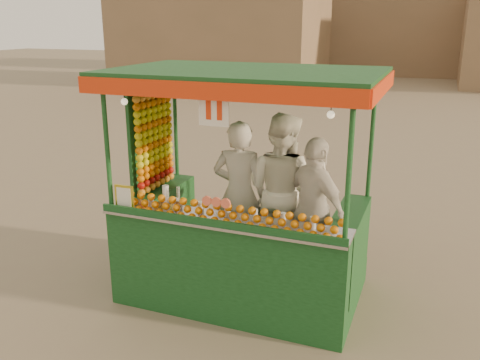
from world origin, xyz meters
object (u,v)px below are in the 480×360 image
at_px(vendor_left, 239,193).
at_px(vendor_middle, 281,189).
at_px(vendor_right, 314,209).
at_px(juice_cart, 235,228).

relative_size(vendor_left, vendor_middle, 0.95).
relative_size(vendor_middle, vendor_right, 1.12).
relative_size(vendor_left, vendor_right, 1.07).
distance_m(vendor_left, vendor_right, 0.93).
xyz_separation_m(vendor_left, vendor_right, (0.92, -0.06, -0.06)).
height_order(juice_cart, vendor_right, juice_cart).
bearing_deg(vendor_middle, vendor_left, 35.57).
bearing_deg(vendor_middle, juice_cart, 64.86).
bearing_deg(vendor_middle, vendor_right, 165.27).
xyz_separation_m(vendor_left, vendor_middle, (0.45, 0.19, 0.04)).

